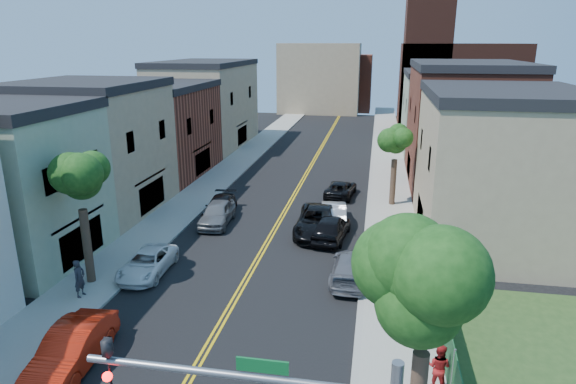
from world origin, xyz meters
The scene contains 29 objects.
sidewalk_left centered at (-7.90, 40.00, 0.07)m, with size 3.20×100.00×0.15m, color gray.
sidewalk_right centered at (7.90, 40.00, 0.07)m, with size 3.20×100.00×0.15m, color gray.
curb_left centered at (-6.15, 40.00, 0.07)m, with size 0.30×100.00×0.15m, color gray.
curb_right centered at (6.15, 40.00, 0.07)m, with size 0.30×100.00×0.15m, color gray.
bldg_left_palegrn centered at (-14.00, 16.00, 4.25)m, with size 9.00×8.00×8.50m, color gray.
bldg_left_tan_near centered at (-14.00, 25.00, 4.50)m, with size 9.00×10.00×9.00m, color #998466.
bldg_left_brick centered at (-14.00, 36.00, 4.00)m, with size 9.00×12.00×8.00m, color brown.
bldg_left_tan_far centered at (-14.00, 50.00, 4.75)m, with size 9.00×16.00×9.50m, color #998466.
bldg_right_tan centered at (14.00, 24.00, 4.50)m, with size 9.00×12.00×9.00m, color #998466.
bldg_right_brick centered at (14.00, 38.00, 5.00)m, with size 9.00×14.00×10.00m, color brown.
bldg_right_palegrn centered at (14.00, 52.00, 4.25)m, with size 9.00×12.00×8.50m, color gray.
church centered at (16.33, 67.07, 7.24)m, with size 16.20×14.20×22.60m.
backdrop_left centered at (-4.00, 82.00, 6.00)m, with size 14.00×8.00×12.00m, color #998466.
backdrop_center centered at (0.00, 86.00, 5.00)m, with size 10.00×8.00×10.00m, color brown.
fence_right centered at (9.50, 9.50, 1.10)m, with size 0.04×15.00×1.90m, color #143F1E.
tree_left_mid centered at (-7.88, 14.01, 6.58)m, with size 5.20×5.20×9.29m.
tree_right_corner centered at (7.93, 4.01, 7.31)m, with size 5.80×5.80×10.35m.
tree_right_far centered at (7.92, 30.01, 5.76)m, with size 4.40×4.40×8.03m.
red_sedan centered at (-4.72, 7.47, 0.81)m, with size 1.71×4.91×1.62m, color red.
white_pickup centered at (-5.47, 15.59, 0.64)m, with size 2.12×4.60×1.28m, color white.
grey_car_left centered at (-4.13, 23.67, 0.80)m, with size 1.89×4.69×1.60m, color slate.
black_car_left centered at (-4.47, 25.35, 0.69)m, with size 1.93×4.74×1.38m, color black.
grey_car_right centered at (5.50, 16.85, 0.72)m, with size 2.03×4.98×1.45m, color slate.
black_car_right centered at (3.93, 22.33, 0.82)m, with size 1.93×4.79×1.63m, color black.
silver_car_right centered at (3.80, 25.28, 0.79)m, with size 1.67×4.78×1.57m, color #A6A8AE.
dark_car_right_far centered at (3.80, 31.78, 0.64)m, with size 2.11×4.59×1.27m, color black.
black_suv_lane centered at (3.00, 23.22, 0.86)m, with size 2.84×6.16×1.71m, color black.
pedestrian_left centered at (-7.49, 12.42, 1.10)m, with size 0.69×0.46×1.90m, color #27262D.
pedestrian_right centered at (9.10, 8.49, 1.04)m, with size 0.87×0.68×1.79m, color maroon.
Camera 1 is at (6.48, -7.38, 12.18)m, focal length 30.92 mm.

